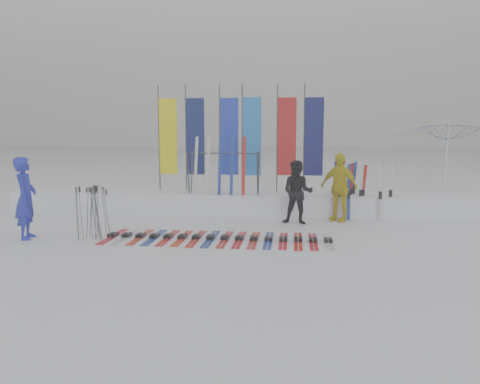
# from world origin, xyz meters

# --- Properties ---
(ground) EXTENTS (120.00, 120.00, 0.00)m
(ground) POSITION_xyz_m (0.00, 0.00, 0.00)
(ground) COLOR white
(ground) RESTS_ON ground
(snow_bank) EXTENTS (14.00, 1.60, 0.60)m
(snow_bank) POSITION_xyz_m (0.00, 4.60, 0.30)
(snow_bank) COLOR white
(snow_bank) RESTS_ON ground
(person_blue) EXTENTS (0.62, 0.77, 1.85)m
(person_blue) POSITION_xyz_m (-4.53, 0.57, 0.93)
(person_blue) COLOR #1F27B5
(person_blue) RESTS_ON ground
(person_black) EXTENTS (0.89, 0.74, 1.66)m
(person_black) POSITION_xyz_m (1.56, 2.95, 0.83)
(person_black) COLOR black
(person_black) RESTS_ON ground
(person_yellow) EXTENTS (1.15, 0.97, 1.84)m
(person_yellow) POSITION_xyz_m (2.67, 3.49, 0.92)
(person_yellow) COLOR #D4C50D
(person_yellow) RESTS_ON ground
(tent_canopy) EXTENTS (3.74, 3.78, 2.78)m
(tent_canopy) POSITION_xyz_m (6.16, 5.80, 1.39)
(tent_canopy) COLOR white
(tent_canopy) RESTS_ON ground
(ski_row) EXTENTS (5.07, 1.70, 0.07)m
(ski_row) POSITION_xyz_m (-0.23, 0.96, 0.04)
(ski_row) COLOR red
(ski_row) RESTS_ON ground
(pole_cluster) EXTENTS (0.83, 0.66, 1.25)m
(pole_cluster) POSITION_xyz_m (-3.02, 0.65, 0.60)
(pole_cluster) COLOR #595B60
(pole_cluster) RESTS_ON ground
(feather_flags) EXTENTS (4.99, 0.21, 3.20)m
(feather_flags) POSITION_xyz_m (-0.19, 4.81, 2.24)
(feather_flags) COLOR #383A3F
(feather_flags) RESTS_ON ground
(ski_rack) EXTENTS (2.04, 0.80, 1.23)m
(ski_rack) POSITION_xyz_m (-0.57, 4.20, 1.38)
(ski_rack) COLOR #383A3F
(ski_rack) RESTS_ON ground
(upright_skis) EXTENTS (1.61, 1.12, 1.60)m
(upright_skis) POSITION_xyz_m (3.09, 4.17, 0.77)
(upright_skis) COLOR silver
(upright_skis) RESTS_ON ground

